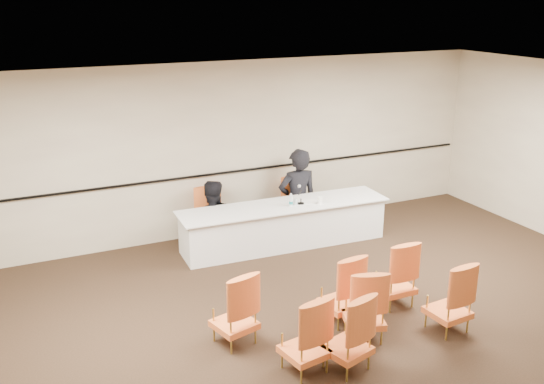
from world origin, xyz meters
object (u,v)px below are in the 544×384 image
(microphone, at_px, (301,196))
(coffee_cup, at_px, (320,200))
(panelist_main, at_px, (298,203))
(water_bottle, at_px, (291,200))
(aud_chair_front_left, at_px, (234,308))
(aud_chair_extra, at_px, (364,303))
(aud_chair_front_right, at_px, (395,272))
(panel_table, at_px, (284,225))
(panelist_main_chair, at_px, (297,205))
(aud_chair_back_mid, at_px, (347,331))
(panelist_second, at_px, (212,226))
(aud_chair_front_mid, at_px, (342,288))
(drinking_glass, at_px, (296,202))
(aud_chair_back_left, at_px, (305,333))
(aud_chair_back_right, at_px, (449,296))
(panelist_second_chair, at_px, (212,217))

(microphone, relative_size, coffee_cup, 2.41)
(panelist_main, bearing_deg, water_bottle, 59.20)
(aud_chair_front_left, height_order, aud_chair_extra, same)
(aud_chair_front_right, bearing_deg, panel_table, 101.23)
(panelist_main_chair, bearing_deg, water_bottle, -123.14)
(panel_table, height_order, aud_chair_back_mid, aud_chair_back_mid)
(aud_chair_front_left, bearing_deg, water_bottle, 36.23)
(microphone, distance_m, water_bottle, 0.20)
(panel_table, distance_m, panelist_second, 1.23)
(aud_chair_extra, bearing_deg, panel_table, 100.65)
(aud_chair_front_mid, bearing_deg, drinking_glass, 69.17)
(aud_chair_front_left, bearing_deg, aud_chair_front_mid, -18.14)
(drinking_glass, height_order, aud_chair_back_mid, aud_chair_back_mid)
(panelist_main, xyz_separation_m, aud_chair_back_left, (-1.90, -3.85, -0.04))
(microphone, relative_size, aud_chair_back_mid, 0.31)
(microphone, relative_size, aud_chair_back_right, 0.31)
(panelist_second_chair, xyz_separation_m, drinking_glass, (1.25, -0.65, 0.29))
(aud_chair_front_left, relative_size, aud_chair_back_mid, 1.00)
(panelist_second, distance_m, microphone, 1.60)
(water_bottle, height_order, drinking_glass, water_bottle)
(panelist_main_chair, bearing_deg, aud_chair_back_left, -113.69)
(panelist_main, distance_m, aud_chair_extra, 3.67)
(panelist_second_chair, xyz_separation_m, aud_chair_back_right, (1.73, -3.91, 0.00))
(panelist_second_chair, relative_size, water_bottle, 4.33)
(panel_table, height_order, panelist_main, panelist_main)
(drinking_glass, bearing_deg, panelist_main, 59.52)
(aud_chair_back_left, bearing_deg, microphone, 53.38)
(panel_table, distance_m, aud_chair_extra, 3.06)
(panelist_second, bearing_deg, panelist_main, -171.36)
(panelist_second, bearing_deg, microphone, 164.82)
(panelist_main_chair, height_order, aud_chair_back_left, same)
(panelist_main, xyz_separation_m, aud_chair_front_mid, (-0.96, -3.08, -0.04))
(panelist_second, height_order, aud_chair_back_left, panelist_second)
(panel_table, relative_size, coffee_cup, 29.01)
(water_bottle, bearing_deg, aud_chair_back_mid, -106.52)
(aud_chair_back_left, bearing_deg, coffee_cup, 48.46)
(panelist_main_chair, bearing_deg, aud_chair_extra, -101.98)
(water_bottle, height_order, aud_chair_front_left, aud_chair_front_left)
(panelist_second, relative_size, drinking_glass, 16.22)
(panelist_main_chair, bearing_deg, aud_chair_back_right, -85.43)
(drinking_glass, relative_size, aud_chair_back_right, 0.11)
(drinking_glass, xyz_separation_m, aud_chair_back_left, (-1.56, -3.28, -0.29))
(panel_table, bearing_deg, panelist_main, 47.46)
(microphone, bearing_deg, aud_chair_front_mid, -89.76)
(panelist_main, xyz_separation_m, coffee_cup, (0.05, -0.72, 0.26))
(aud_chair_front_right, distance_m, aud_chair_extra, 1.01)
(aud_chair_back_left, bearing_deg, panelist_second, 75.80)
(panelist_main_chair, xyz_separation_m, aud_chair_back_mid, (-1.45, -4.01, 0.00))
(aud_chair_back_left, bearing_deg, aud_chair_extra, 7.40)
(panel_table, bearing_deg, aud_chair_front_left, -124.72)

